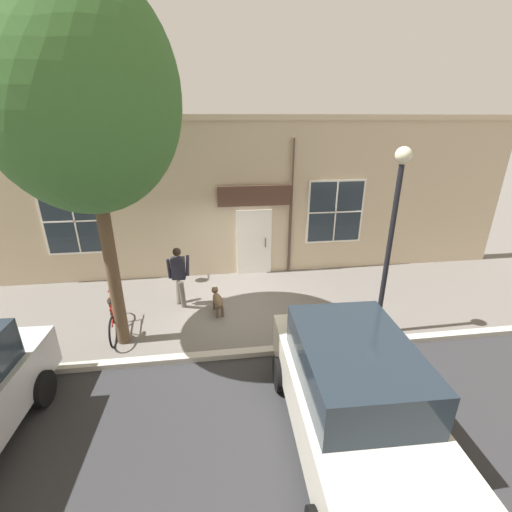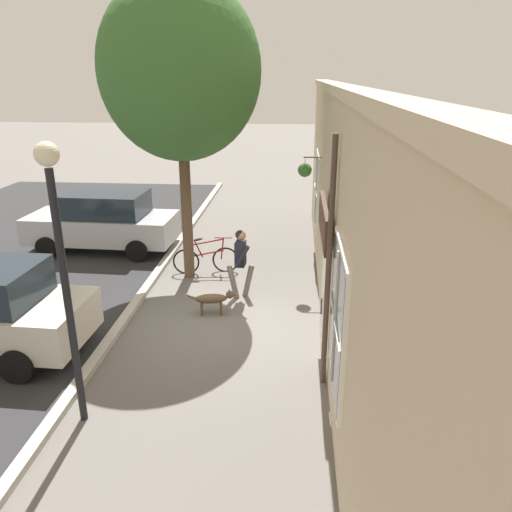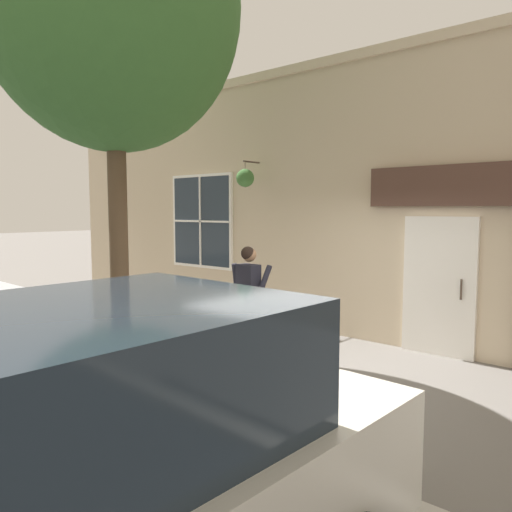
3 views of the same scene
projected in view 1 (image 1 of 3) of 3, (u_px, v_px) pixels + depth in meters
ground_plane at (238, 308)px, 9.12m from camera, size 90.00×90.00×0.00m
storefront_facade at (229, 200)px, 10.38m from camera, size 0.95×18.00×4.80m
pedestrian_walking at (179, 272)px, 8.88m from camera, size 0.65×0.57×1.65m
dog_on_leash at (217, 299)px, 8.78m from camera, size 1.10×0.34×0.58m
street_tree_by_curb at (83, 99)px, 5.84m from camera, size 3.73×3.36×7.11m
leaning_bicycle at (113, 318)px, 7.93m from camera, size 1.72×0.30×1.00m
parked_car_mid_block at (354, 399)px, 4.98m from camera, size 4.36×2.05×1.75m
street_lamp at (394, 217)px, 7.02m from camera, size 0.32×0.32×4.19m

